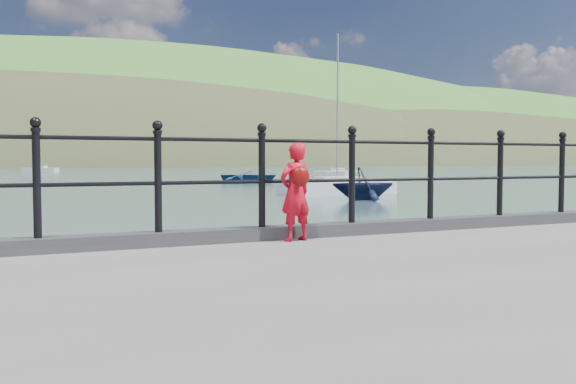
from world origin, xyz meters
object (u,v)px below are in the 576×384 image
sailboat_far (338,174)px  sailboat_near (337,188)px  railing (308,168)px  sailboat_deep (40,170)px  child (296,191)px  launch_navy (363,184)px  launch_blue (249,176)px

sailboat_far → sailboat_near: bearing=-176.1°
railing → sailboat_deep: sailboat_deep is taller
child → sailboat_near: sailboat_near is taller
child → launch_navy: bearing=-137.8°
child → launch_navy: child is taller
launch_navy → sailboat_near: size_ratio=0.33×
child → launch_navy: size_ratio=0.37×
launch_blue → railing: bearing=-164.5°
launch_blue → launch_navy: size_ratio=1.61×
child → launch_navy: 22.64m
launch_blue → sailboat_near: size_ratio=0.53×
railing → launch_navy: 22.27m
launch_navy → sailboat_deep: sailboat_deep is taller
launch_blue → sailboat_far: sailboat_far is taller
launch_blue → sailboat_near: bearing=-151.2°
launch_navy → sailboat_far: 38.54m
railing → launch_blue: railing is taller
launch_blue → sailboat_near: (-2.48, -20.17, -0.16)m
sailboat_far → launch_navy: bearing=-174.3°
sailboat_far → sailboat_deep: (-28.59, 46.58, -0.00)m
railing → sailboat_deep: (1.57, 99.28, -1.48)m
child → sailboat_far: (30.46, 52.95, -1.22)m
launch_navy → sailboat_far: size_ratio=0.30×
railing → launch_navy: railing is taller
sailboat_deep → sailboat_near: sailboat_near is taller
child → launch_blue: size_ratio=0.23×
railing → child: 0.47m
launch_blue → sailboat_deep: 57.53m
child → sailboat_near: size_ratio=0.12×
sailboat_deep → sailboat_near: (12.03, -75.85, -0.00)m
launch_navy → sailboat_deep: bearing=19.9°
sailboat_far → child: bearing=-176.5°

